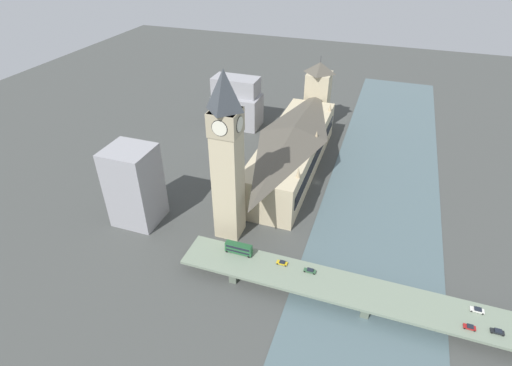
% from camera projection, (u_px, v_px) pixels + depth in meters
% --- Properties ---
extents(ground_plane, '(600.00, 600.00, 0.00)m').
position_uv_depth(ground_plane, '(317.00, 182.00, 217.70)').
color(ground_plane, '#424442').
extents(river_water, '(56.83, 360.00, 0.30)m').
position_uv_depth(river_water, '(382.00, 194.00, 208.21)').
color(river_water, '#4C6066').
rests_on(river_water, ground_plane).
extents(parliament_hall, '(27.59, 103.96, 27.08)m').
position_uv_depth(parliament_hall, '(293.00, 149.00, 221.04)').
color(parliament_hall, '#C1B28E').
rests_on(parliament_hall, ground_plane).
extents(clock_tower, '(12.08, 12.08, 75.96)m').
position_uv_depth(clock_tower, '(227.00, 155.00, 161.17)').
color(clock_tower, '#C1B28E').
rests_on(clock_tower, ground_plane).
extents(victoria_tower, '(15.42, 15.42, 47.53)m').
position_uv_depth(victoria_tower, '(318.00, 95.00, 266.46)').
color(victoria_tower, '#C1B28E').
rests_on(victoria_tower, ground_plane).
extents(road_bridge, '(145.65, 16.56, 6.03)m').
position_uv_depth(road_bridge, '(368.00, 295.00, 146.55)').
color(road_bridge, '#5D6A59').
rests_on(road_bridge, ground_plane).
extents(double_decker_bus_lead, '(11.34, 2.65, 4.96)m').
position_uv_depth(double_decker_bus_lead, '(239.00, 248.00, 161.78)').
color(double_decker_bus_lead, '#235B33').
rests_on(double_decker_bus_lead, road_bridge).
extents(car_northbound_lead, '(4.22, 1.78, 1.45)m').
position_uv_depth(car_northbound_lead, '(497.00, 332.00, 131.55)').
color(car_northbound_lead, black).
rests_on(car_northbound_lead, road_bridge).
extents(car_northbound_mid, '(4.29, 1.86, 1.36)m').
position_uv_depth(car_northbound_mid, '(282.00, 263.00, 157.78)').
color(car_northbound_mid, gold).
rests_on(car_northbound_mid, road_bridge).
extents(car_northbound_tail, '(4.67, 1.74, 1.49)m').
position_uv_depth(car_northbound_tail, '(310.00, 271.00, 154.20)').
color(car_northbound_tail, '#2D5638').
rests_on(car_northbound_tail, road_bridge).
extents(car_southbound_lead, '(3.91, 1.86, 1.27)m').
position_uv_depth(car_southbound_lead, '(470.00, 327.00, 133.09)').
color(car_southbound_lead, maroon).
rests_on(car_southbound_lead, road_bridge).
extents(car_southbound_mid, '(4.55, 1.89, 1.50)m').
position_uv_depth(car_southbound_mid, '(477.00, 310.00, 138.78)').
color(car_southbound_mid, silver).
rests_on(car_southbound_mid, road_bridge).
extents(city_block_west, '(31.36, 18.71, 21.45)m').
position_uv_depth(city_block_west, '(237.00, 111.00, 271.97)').
color(city_block_west, '#939399').
rests_on(city_block_west, ground_plane).
extents(city_block_center, '(30.32, 15.54, 32.88)m').
position_uv_depth(city_block_center, '(236.00, 101.00, 271.06)').
color(city_block_center, '#939399').
rests_on(city_block_center, ground_plane).
extents(city_block_east, '(20.32, 19.07, 37.90)m').
position_uv_depth(city_block_east, '(135.00, 186.00, 181.20)').
color(city_block_east, '#939399').
rests_on(city_block_east, ground_plane).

